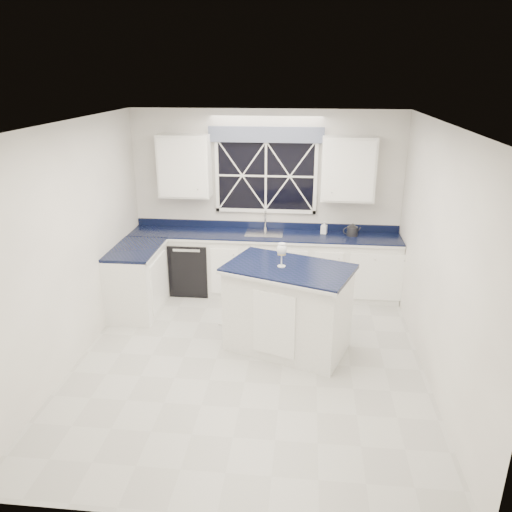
# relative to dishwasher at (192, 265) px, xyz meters

# --- Properties ---
(ground) EXTENTS (4.50, 4.50, 0.00)m
(ground) POSITION_rel_dishwasher_xyz_m (1.10, -1.95, -0.41)
(ground) COLOR #BABBB6
(ground) RESTS_ON ground
(back_wall) EXTENTS (4.00, 0.10, 2.70)m
(back_wall) POSITION_rel_dishwasher_xyz_m (1.10, 0.30, 0.94)
(back_wall) COLOR white
(back_wall) RESTS_ON ground
(base_cabinets) EXTENTS (3.99, 1.60, 0.90)m
(base_cabinets) POSITION_rel_dishwasher_xyz_m (0.77, -0.17, 0.04)
(base_cabinets) COLOR white
(base_cabinets) RESTS_ON ground
(countertop) EXTENTS (3.98, 0.64, 0.04)m
(countertop) POSITION_rel_dishwasher_xyz_m (1.10, 0.00, 0.51)
(countertop) COLOR black
(countertop) RESTS_ON base_cabinets
(dishwasher) EXTENTS (0.60, 0.58, 0.82)m
(dishwasher) POSITION_rel_dishwasher_xyz_m (0.00, 0.00, 0.00)
(dishwasher) COLOR black
(dishwasher) RESTS_ON ground
(window) EXTENTS (1.65, 0.09, 1.26)m
(window) POSITION_rel_dishwasher_xyz_m (1.10, 0.25, 1.42)
(window) COLOR black
(window) RESTS_ON ground
(upper_cabinets) EXTENTS (3.10, 0.34, 0.90)m
(upper_cabinets) POSITION_rel_dishwasher_xyz_m (1.10, 0.13, 1.49)
(upper_cabinets) COLOR white
(upper_cabinets) RESTS_ON ground
(faucet) EXTENTS (0.05, 0.20, 0.30)m
(faucet) POSITION_rel_dishwasher_xyz_m (1.10, 0.19, 0.69)
(faucet) COLOR #BDBDBF
(faucet) RESTS_ON countertop
(island) EXTENTS (1.64, 1.30, 1.07)m
(island) POSITION_rel_dishwasher_xyz_m (1.53, -1.60, 0.13)
(island) COLOR white
(island) RESTS_ON ground
(rug) EXTENTS (1.54, 1.12, 0.02)m
(rug) POSITION_rel_dishwasher_xyz_m (1.36, -0.85, -0.40)
(rug) COLOR beige
(rug) RESTS_ON ground
(kettle) EXTENTS (0.26, 0.18, 0.19)m
(kettle) POSITION_rel_dishwasher_xyz_m (2.38, 0.05, 0.62)
(kettle) COLOR #2A2A2C
(kettle) RESTS_ON countertop
(wine_glass) EXTENTS (0.12, 0.12, 0.28)m
(wine_glass) POSITION_rel_dishwasher_xyz_m (1.44, -1.60, 0.85)
(wine_glass) COLOR silver
(wine_glass) RESTS_ON island
(soap_bottle) EXTENTS (0.10, 0.10, 0.19)m
(soap_bottle) POSITION_rel_dishwasher_xyz_m (1.98, 0.11, 0.62)
(soap_bottle) COLOR silver
(soap_bottle) RESTS_ON countertop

